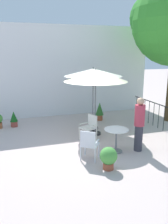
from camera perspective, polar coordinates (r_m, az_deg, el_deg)
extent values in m
plane|color=beige|center=(8.26, 1.04, -7.58)|extent=(60.00, 60.00, 0.00)
cube|color=white|center=(11.67, -5.60, 9.76)|extent=(9.12, 0.30, 4.32)
cylinder|color=black|center=(9.91, 18.78, -1.54)|extent=(0.02, 0.02, 1.00)
cylinder|color=black|center=(10.19, 17.60, -1.03)|extent=(0.02, 0.02, 1.00)
cylinder|color=black|center=(10.47, 16.48, -0.54)|extent=(0.02, 0.02, 1.00)
cylinder|color=black|center=(10.75, 15.43, -0.07)|extent=(0.02, 0.02, 1.00)
cylinder|color=black|center=(11.04, 14.42, 0.36)|extent=(0.02, 0.02, 1.00)
cylinder|color=black|center=(11.34, 13.47, 0.78)|extent=(0.02, 0.02, 1.00)
cylinder|color=black|center=(11.63, 12.57, 1.17)|extent=(0.02, 0.02, 1.00)
sphere|color=#338A2D|center=(11.27, 16.55, 21.12)|extent=(2.06, 2.06, 2.06)
cylinder|color=#2D2D2D|center=(9.12, 2.66, -5.16)|extent=(0.44, 0.44, 0.08)
cylinder|color=slate|center=(8.80, 2.75, 2.18)|extent=(0.04, 0.04, 2.46)
cone|color=beige|center=(8.64, 2.83, 8.82)|extent=(2.34, 2.34, 0.42)
sphere|color=slate|center=(8.62, 2.85, 10.40)|extent=(0.06, 0.06, 0.06)
cylinder|color=#2D2D2D|center=(9.74, 2.10, -3.86)|extent=(0.44, 0.44, 0.08)
cylinder|color=slate|center=(9.44, 2.17, 3.01)|extent=(0.04, 0.04, 2.46)
cone|color=beige|center=(9.29, 2.23, 9.58)|extent=(2.28, 2.28, 0.29)
sphere|color=slate|center=(9.27, 2.25, 10.66)|extent=(0.06, 0.06, 0.06)
cylinder|color=white|center=(7.42, 7.85, -4.21)|extent=(0.76, 0.76, 0.02)
cylinder|color=slate|center=(7.55, 7.75, -6.91)|extent=(0.06, 0.06, 0.73)
cylinder|color=slate|center=(7.68, 7.66, -9.34)|extent=(0.42, 0.42, 0.03)
cube|color=silver|center=(6.96, 1.45, -7.87)|extent=(0.64, 0.63, 0.04)
cube|color=silver|center=(6.69, 0.94, -6.57)|extent=(0.38, 0.30, 0.44)
cube|color=silver|center=(6.86, 3.19, -7.16)|extent=(0.27, 0.34, 0.03)
cube|color=silver|center=(6.97, -0.25, -6.75)|extent=(0.27, 0.34, 0.03)
cylinder|color=silver|center=(7.17, 3.61, -9.25)|extent=(0.04, 0.04, 0.43)
cylinder|color=silver|center=(7.29, 0.26, -8.82)|extent=(0.04, 0.04, 0.43)
cylinder|color=silver|center=(6.82, 2.69, -10.55)|extent=(0.04, 0.04, 0.43)
cylinder|color=silver|center=(6.94, -0.82, -10.07)|extent=(0.04, 0.04, 0.43)
cube|color=silver|center=(8.35, 0.97, -3.86)|extent=(0.61, 0.62, 0.04)
cube|color=silver|center=(8.41, 2.07, -2.09)|extent=(0.21, 0.44, 0.42)
cube|color=silver|center=(8.47, 0.01, -2.74)|extent=(0.40, 0.19, 0.03)
cube|color=silver|center=(8.16, 1.99, -3.43)|extent=(0.40, 0.19, 0.03)
cylinder|color=silver|center=(8.46, -1.12, -5.39)|extent=(0.04, 0.04, 0.45)
cylinder|color=silver|center=(8.14, 0.84, -6.20)|extent=(0.04, 0.04, 0.45)
cylinder|color=silver|center=(8.72, 1.08, -4.78)|extent=(0.04, 0.04, 0.45)
cylinder|color=silver|center=(8.41, 3.07, -5.53)|extent=(0.04, 0.04, 0.45)
cylinder|color=#964338|center=(10.43, -16.52, -2.79)|extent=(0.28, 0.28, 0.23)
cylinder|color=#382819|center=(10.40, -16.56, -2.24)|extent=(0.25, 0.25, 0.02)
cone|color=#195A1D|center=(10.34, -16.65, -1.04)|extent=(0.32, 0.32, 0.43)
cylinder|color=#994A32|center=(6.57, 5.89, -12.83)|extent=(0.29, 0.29, 0.18)
cylinder|color=#382819|center=(6.53, 5.91, -12.19)|extent=(0.25, 0.25, 0.02)
sphere|color=#4A993F|center=(6.44, 5.96, -10.50)|extent=(0.48, 0.48, 0.48)
sphere|color=gold|center=(6.51, 7.41, -10.54)|extent=(0.13, 0.13, 0.13)
sphere|color=gold|center=(6.28, 5.37, -10.82)|extent=(0.09, 0.09, 0.09)
sphere|color=gold|center=(6.34, 5.54, -11.60)|extent=(0.10, 0.10, 0.10)
sphere|color=gold|center=(6.33, 6.30, -11.12)|extent=(0.10, 0.10, 0.10)
cylinder|color=#9C4C2D|center=(10.97, 3.75, -1.31)|extent=(0.30, 0.30, 0.25)
cylinder|color=#382819|center=(10.94, 3.76, -0.72)|extent=(0.26, 0.26, 0.02)
cone|color=#2C6427|center=(10.87, 3.79, 0.81)|extent=(0.38, 0.38, 0.58)
cylinder|color=#33333D|center=(7.75, 13.02, -6.17)|extent=(0.26, 0.26, 0.84)
cylinder|color=#B53546|center=(7.52, 13.34, -0.80)|extent=(0.40, 0.40, 0.66)
sphere|color=tan|center=(7.42, 13.54, 2.53)|extent=(0.23, 0.23, 0.23)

